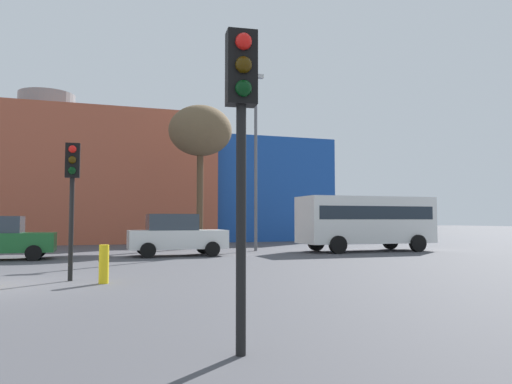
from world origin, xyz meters
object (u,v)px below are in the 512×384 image
(bollard_yellow_0, at_px, (104,264))
(white_bus, at_px, (366,219))
(street_lamp, at_px, (256,151))
(traffic_light_near_right, at_px, (242,114))
(parked_car_3, at_px, (176,235))
(bare_tree_0, at_px, (200,132))
(traffic_light_island, at_px, (72,179))

(bollard_yellow_0, bearing_deg, white_bus, 34.51)
(bollard_yellow_0, relative_size, street_lamp, 0.10)
(traffic_light_near_right, xyz_separation_m, street_lamp, (6.14, 17.99, 2.28))
(traffic_light_near_right, height_order, street_lamp, street_lamp)
(parked_car_3, distance_m, bollard_yellow_0, 9.24)
(bare_tree_0, relative_size, street_lamp, 0.88)
(parked_car_3, bearing_deg, traffic_light_near_right, -96.27)
(bare_tree_0, bearing_deg, white_bus, -35.85)
(parked_car_3, height_order, traffic_light_near_right, traffic_light_near_right)
(traffic_light_island, bearing_deg, traffic_light_near_right, 17.29)
(traffic_light_island, distance_m, bollard_yellow_0, 2.44)
(street_lamp, bearing_deg, traffic_light_near_right, -108.85)
(white_bus, distance_m, traffic_light_near_right, 19.57)
(white_bus, height_order, traffic_light_near_right, traffic_light_near_right)
(white_bus, relative_size, bare_tree_0, 0.85)
(traffic_light_near_right, height_order, bare_tree_0, bare_tree_0)
(parked_car_3, height_order, bollard_yellow_0, parked_car_3)
(traffic_light_island, relative_size, bollard_yellow_0, 3.74)
(traffic_light_near_right, relative_size, bare_tree_0, 0.48)
(white_bus, relative_size, street_lamp, 0.74)
(traffic_light_island, distance_m, street_lamp, 13.28)
(parked_car_3, distance_m, white_bus, 9.58)
(traffic_light_near_right, relative_size, street_lamp, 0.42)
(white_bus, xyz_separation_m, traffic_light_near_right, (-11.30, -15.93, 1.21))
(bollard_yellow_0, height_order, street_lamp, street_lamp)
(parked_car_3, distance_m, street_lamp, 6.45)
(bare_tree_0, distance_m, bollard_yellow_0, 16.22)
(parked_car_3, relative_size, white_bus, 0.62)
(white_bus, xyz_separation_m, traffic_light_island, (-13.52, -7.95, 1.02))
(traffic_light_near_right, bearing_deg, white_bus, 150.32)
(street_lamp, bearing_deg, bare_tree_0, 124.25)
(parked_car_3, bearing_deg, white_bus, 0.40)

